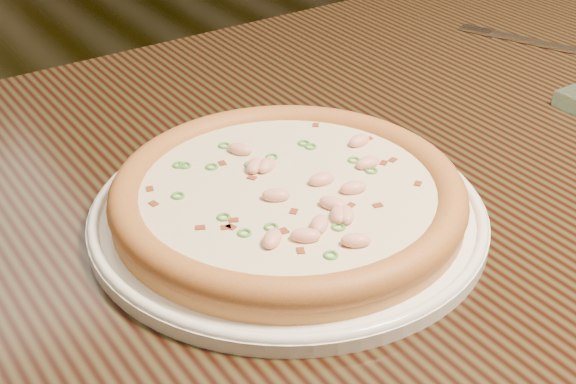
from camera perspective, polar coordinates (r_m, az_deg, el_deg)
hero_table at (r=0.86m, az=4.77°, el=-3.48°), size 1.20×0.80×0.75m
plate at (r=0.71m, az=-0.00°, el=-1.47°), size 0.35×0.35×0.02m
pizza at (r=0.70m, az=0.02°, el=-0.21°), size 0.31×0.31×0.03m
fork at (r=1.14m, az=16.59°, el=10.30°), size 0.08×0.17×0.00m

